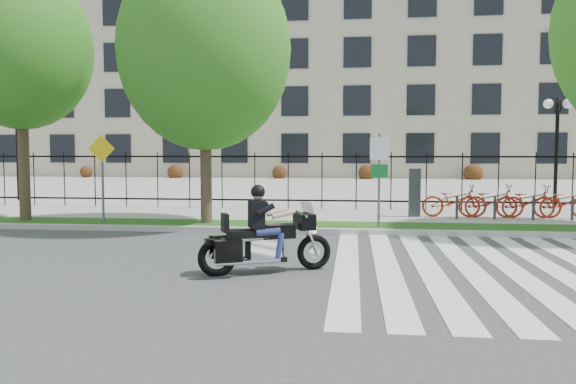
# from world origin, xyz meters

# --- Properties ---
(ground) EXTENTS (120.00, 120.00, 0.00)m
(ground) POSITION_xyz_m (0.00, 0.00, 0.00)
(ground) COLOR #343537
(ground) RESTS_ON ground
(curb) EXTENTS (60.00, 0.20, 0.15)m
(curb) POSITION_xyz_m (0.00, 4.10, 0.07)
(curb) COLOR #B0AEA6
(curb) RESTS_ON ground
(grass_verge) EXTENTS (60.00, 1.50, 0.15)m
(grass_verge) POSITION_xyz_m (0.00, 4.95, 0.07)
(grass_verge) COLOR #1F4B12
(grass_verge) RESTS_ON ground
(sidewalk) EXTENTS (60.00, 3.50, 0.15)m
(sidewalk) POSITION_xyz_m (0.00, 7.45, 0.07)
(sidewalk) COLOR gray
(sidewalk) RESTS_ON ground
(plaza) EXTENTS (80.00, 34.00, 0.10)m
(plaza) POSITION_xyz_m (0.00, 25.00, 0.05)
(plaza) COLOR gray
(plaza) RESTS_ON ground
(crosswalk_stripes) EXTENTS (5.70, 8.00, 0.01)m
(crosswalk_stripes) POSITION_xyz_m (4.83, 0.00, 0.01)
(crosswalk_stripes) COLOR silver
(crosswalk_stripes) RESTS_ON ground
(iron_fence) EXTENTS (30.00, 0.06, 2.00)m
(iron_fence) POSITION_xyz_m (0.00, 9.20, 1.15)
(iron_fence) COLOR black
(iron_fence) RESTS_ON sidewalk
(office_building) EXTENTS (60.00, 21.90, 20.15)m
(office_building) POSITION_xyz_m (0.00, 44.92, 9.97)
(office_building) COLOR #A9A088
(office_building) RESTS_ON ground
(lamp_post_left) EXTENTS (1.06, 0.70, 4.25)m
(lamp_post_left) POSITION_xyz_m (-12.00, 12.00, 3.21)
(lamp_post_left) COLOR black
(lamp_post_left) RESTS_ON ground
(lamp_post_right) EXTENTS (1.06, 0.70, 4.25)m
(lamp_post_right) POSITION_xyz_m (10.00, 12.00, 3.21)
(lamp_post_right) COLOR black
(lamp_post_right) RESTS_ON ground
(street_tree_0) EXTENTS (4.12, 4.12, 7.40)m
(street_tree_0) POSITION_xyz_m (-7.33, 4.95, 5.16)
(street_tree_0) COLOR #3D2E21
(street_tree_0) RESTS_ON grass_verge
(street_tree_1) EXTENTS (4.84, 4.84, 7.61)m
(street_tree_1) POSITION_xyz_m (-1.84, 4.95, 4.97)
(street_tree_1) COLOR #3D2E21
(street_tree_1) RESTS_ON grass_verge
(sign_pole_regulatory) EXTENTS (0.50, 0.09, 2.50)m
(sign_pole_regulatory) POSITION_xyz_m (2.99, 4.58, 1.74)
(sign_pole_regulatory) COLOR #59595B
(sign_pole_regulatory) RESTS_ON grass_verge
(sign_pole_warning) EXTENTS (0.78, 0.09, 2.49)m
(sign_pole_warning) POSITION_xyz_m (-4.75, 4.58, 1.74)
(sign_pole_warning) COLOR #59595B
(sign_pole_warning) RESTS_ON grass_verge
(motorcycle_rider) EXTENTS (2.29, 1.31, 1.90)m
(motorcycle_rider) POSITION_xyz_m (0.77, -0.77, 0.63)
(motorcycle_rider) COLOR black
(motorcycle_rider) RESTS_ON ground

